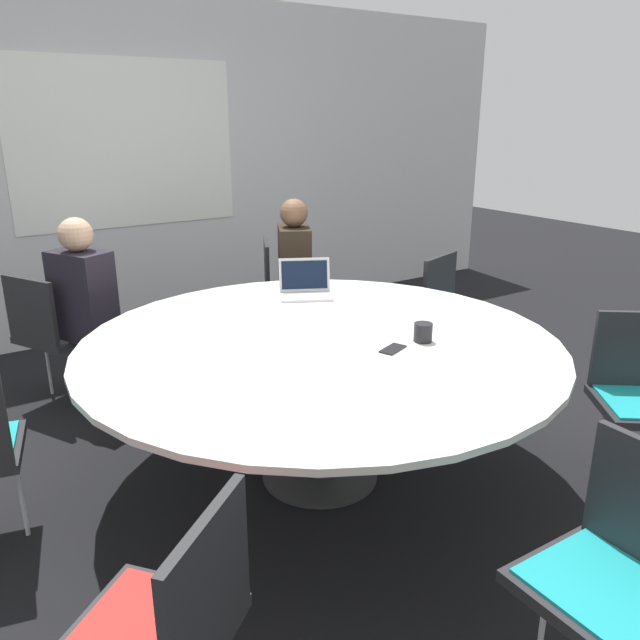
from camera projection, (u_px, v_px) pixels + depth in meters
ground_plane at (320, 475)px, 3.23m from camera, size 16.00×16.00×0.00m
wall_back at (127, 169)px, 5.04m from camera, size 8.00×0.07×2.70m
conference_table at (320, 354)px, 3.02m from camera, size 2.30×2.30×0.75m
chair_0 at (284, 286)px, 4.82m from camera, size 0.57×0.58×0.86m
chair_1 at (52, 328)px, 3.87m from camera, size 0.58×0.58×0.86m
chair_3 at (167, 623)px, 1.63m from camera, size 0.61×0.60×0.86m
chair_4 at (621, 564)px, 1.84m from camera, size 0.43×0.45×0.86m
chair_6 at (455, 308)px, 4.27m from camera, size 0.55×0.53×0.86m
person_0 at (297, 268)px, 4.54m from camera, size 0.36×0.42×1.21m
person_1 at (86, 300)px, 3.77m from camera, size 0.36×0.42×1.21m
laptop at (305, 287)px, 3.70m from camera, size 0.37×0.34×0.21m
coffee_cup at (423, 332)px, 2.96m from camera, size 0.09×0.09×0.09m
cell_phone at (393, 349)px, 2.87m from camera, size 0.16×0.12×0.01m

